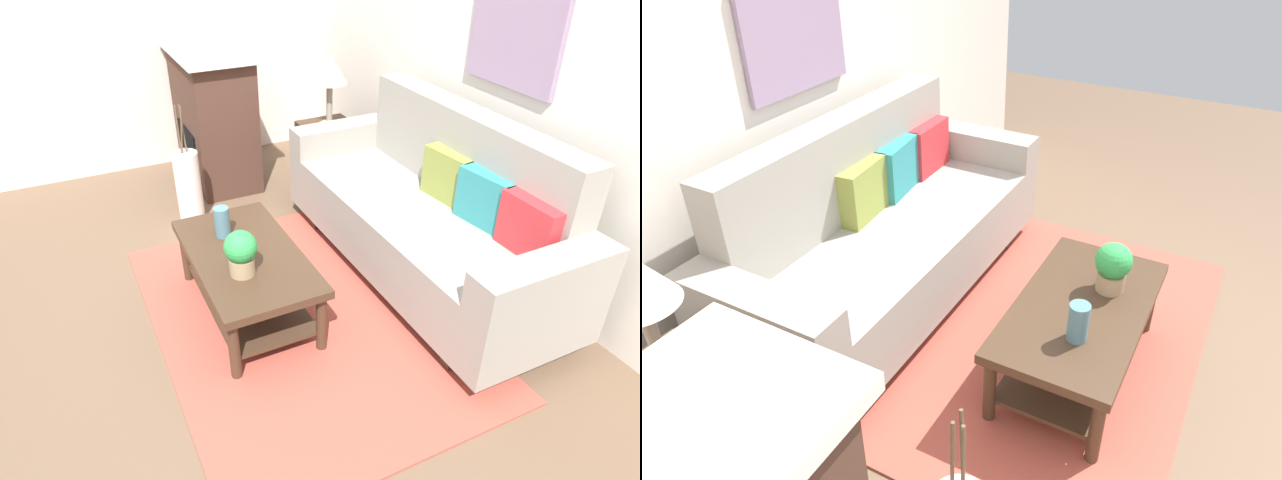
{
  "view_description": "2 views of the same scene",
  "coord_description": "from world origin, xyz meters",
  "views": [
    {
      "loc": [
        2.4,
        -0.54,
        2.19
      ],
      "look_at": [
        -0.07,
        0.66,
        0.47
      ],
      "focal_mm": 31.09,
      "sensor_mm": 36.0,
      "label": 1
    },
    {
      "loc": [
        -2.4,
        -0.29,
        2.18
      ],
      "look_at": [
        -0.01,
        0.99,
        0.48
      ],
      "focal_mm": 32.6,
      "sensor_mm": 36.0,
      "label": 2
    }
  ],
  "objects": [
    {
      "name": "ground_plane",
      "position": [
        0.0,
        0.0,
        0.0
      ],
      "size": [
        9.3,
        9.3,
        0.0
      ],
      "primitive_type": "plane",
      "color": "brown"
    },
    {
      "name": "wall_back",
      "position": [
        0.0,
        1.99,
        1.35
      ],
      "size": [
        5.3,
        0.1,
        2.7
      ],
      "primitive_type": "cube",
      "color": "silver",
      "rests_on": "ground_plane"
    },
    {
      "name": "wall_left",
      "position": [
        -2.7,
        0.47,
        1.35
      ],
      "size": [
        0.1,
        4.94,
        2.7
      ],
      "primitive_type": "cube",
      "color": "silver",
      "rests_on": "ground_plane"
    },
    {
      "name": "area_rug",
      "position": [
        0.0,
        0.5,
        0.01
      ],
      "size": [
        2.34,
        1.66,
        0.01
      ],
      "primitive_type": "cube",
      "color": "#B24C3D",
      "rests_on": "ground_plane"
    },
    {
      "name": "couch",
      "position": [
        -0.09,
        1.45,
        0.43
      ],
      "size": [
        2.25,
        0.84,
        1.08
      ],
      "color": "gray",
      "rests_on": "ground_plane"
    },
    {
      "name": "throw_pillow_olive",
      "position": [
        -0.09,
        1.58,
        0.68
      ],
      "size": [
        0.37,
        0.16,
        0.32
      ],
      "primitive_type": "cube",
      "rotation": [
        0.0,
        0.0,
        0.1
      ],
      "color": "olive",
      "rests_on": "couch"
    },
    {
      "name": "throw_pillow_teal",
      "position": [
        0.26,
        1.58,
        0.68
      ],
      "size": [
        0.37,
        0.17,
        0.32
      ],
      "primitive_type": "cube",
      "rotation": [
        0.0,
        0.0,
        0.13
      ],
      "color": "teal",
      "rests_on": "couch"
    },
    {
      "name": "throw_pillow_crimson",
      "position": [
        0.61,
        1.58,
        0.68
      ],
      "size": [
        0.36,
        0.13,
        0.32
      ],
      "primitive_type": "cube",
      "rotation": [
        0.0,
        0.0,
        0.02
      ],
      "color": "red",
      "rests_on": "couch"
    },
    {
      "name": "coffee_table",
      "position": [
        -0.19,
        0.24,
        0.31
      ],
      "size": [
        1.1,
        0.6,
        0.43
      ],
      "color": "#422D1E",
      "rests_on": "ground_plane"
    },
    {
      "name": "tabletop_vase",
      "position": [
        -0.43,
        0.19,
        0.52
      ],
      "size": [
        0.09,
        0.09,
        0.19
      ],
      "primitive_type": "cylinder",
      "color": "slate",
      "rests_on": "coffee_table"
    },
    {
      "name": "potted_plant_tabletop",
      "position": [
        -0.0,
        0.16,
        0.57
      ],
      "size": [
        0.18,
        0.18,
        0.26
      ],
      "color": "tan",
      "rests_on": "coffee_table"
    },
    {
      "name": "side_table",
      "position": [
        -1.52,
        1.46,
        0.28
      ],
      "size": [
        0.44,
        0.44,
        0.56
      ],
      "primitive_type": "cube",
      "color": "#422D1E",
      "rests_on": "ground_plane"
    },
    {
      "name": "table_lamp",
      "position": [
        -1.52,
        1.46,
        0.99
      ],
      "size": [
        0.28,
        0.28,
        0.57
      ],
      "color": "gray",
      "rests_on": "side_table"
    },
    {
      "name": "fireplace",
      "position": [
        -2.1,
        0.65,
        0.59
      ],
      "size": [
        1.02,
        0.58,
        1.16
      ],
      "color": "#472D23",
      "rests_on": "ground_plane"
    },
    {
      "name": "floor_vase",
      "position": [
        -1.46,
        0.22,
        0.28
      ],
      "size": [
        0.19,
        0.19,
        0.57
      ],
      "primitive_type": "cylinder",
      "color": "white",
      "rests_on": "ground_plane"
    },
    {
      "name": "floor_vase_branch_a",
      "position": [
        -1.44,
        0.22,
        0.75
      ],
      "size": [
        0.05,
        0.04,
        0.36
      ],
      "primitive_type": "cylinder",
      "rotation": [
        -0.08,
        0.1,
        0.0
      ],
      "color": "brown",
      "rests_on": "floor_vase"
    },
    {
      "name": "floor_vase_branch_b",
      "position": [
        -1.47,
        0.24,
        0.75
      ],
      "size": [
        0.02,
        0.02,
        0.36
      ],
      "primitive_type": "cylinder",
      "rotation": [
        0.03,
        -0.02,
        0.0
      ],
      "color": "brown",
      "rests_on": "floor_vase"
    },
    {
      "name": "floor_vase_branch_c",
      "position": [
        -1.47,
        0.21,
        0.75
      ],
      "size": [
        0.01,
        0.01,
        0.36
      ],
      "primitive_type": "cylinder",
      "rotation": [
        0.01,
        -0.0,
        0.0
      ],
      "color": "brown",
      "rests_on": "floor_vase"
    },
    {
      "name": "framed_painting",
      "position": [
        -0.09,
        1.92,
        1.49
      ],
      "size": [
        0.71,
        0.03,
        0.57
      ],
      "primitive_type": "cube",
      "color": "gray"
    }
  ]
}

